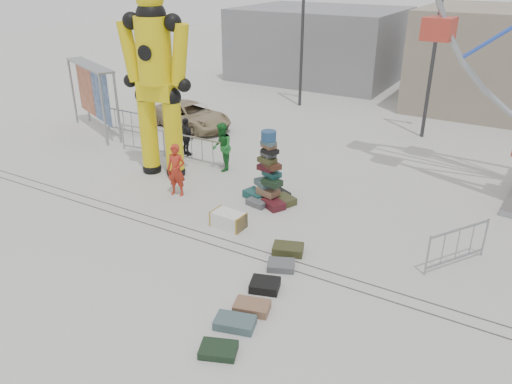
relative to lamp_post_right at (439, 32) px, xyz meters
The scene contains 24 objects.
ground 14.09m from the lamp_post_right, 103.39° to the right, with size 90.00×90.00×0.00m, color #9E9E99.
track_line_near 13.54m from the lamp_post_right, 104.01° to the right, with size 40.00×0.04×0.01m, color #47443F.
track_line_far 13.18m from the lamp_post_right, 104.46° to the right, with size 40.00×0.04×0.01m, color #47443F.
building_left 13.00m from the lamp_post_right, 135.30° to the left, with size 10.00×8.00×4.40m, color gray.
lamp_post_right is the anchor object (origin of this frame).
lamp_post_left 7.28m from the lamp_post_right, 164.05° to the left, with size 1.41×0.25×8.00m.
suitcase_tower 10.34m from the lamp_post_right, 106.94° to the right, with size 1.86×1.54×2.40m.
crash_test_dummy 11.68m from the lamp_post_right, 128.61° to the right, with size 2.68×1.17×6.71m.
banner_scaffold 14.87m from the lamp_post_right, 152.36° to the right, with size 4.15×2.36×3.06m.
steamer_trunk 12.45m from the lamp_post_right, 104.80° to the right, with size 0.98×0.56×0.46m, color silver.
row_case_0 12.53m from the lamp_post_right, 93.98° to the right, with size 0.81×0.54×0.23m, color #393A1D.
row_case_1 13.23m from the lamp_post_right, 92.89° to the right, with size 0.68×0.53×0.18m, color #55585C.
row_case_2 14.15m from the lamp_post_right, 92.36° to the right, with size 0.69×0.58×0.22m, color black.
row_case_3 14.97m from the lamp_post_right, 91.62° to the right, with size 0.79×0.50×0.21m, color #855D44.
row_case_4 15.58m from the lamp_post_right, 91.72° to the right, with size 0.86×0.51×0.20m, color #445B61.
row_case_5 16.39m from the lamp_post_right, 91.10° to the right, with size 0.74×0.53×0.16m, color black.
barricade_dummy_a 14.01m from the lamp_post_right, 151.85° to the right, with size 2.00×0.10×1.10m, color gray, non-canonical shape.
barricade_dummy_b 12.83m from the lamp_post_right, 140.27° to the right, with size 2.00×0.10×1.10m, color gray, non-canonical shape.
barricade_dummy_c 10.84m from the lamp_post_right, 130.20° to the right, with size 2.00×0.10×1.10m, color gray, non-canonical shape.
barricade_wheel_front 11.26m from the lamp_post_right, 72.67° to the right, with size 2.00×0.10×1.10m, color gray, non-canonical shape.
pedestrian_red 12.30m from the lamp_post_right, 118.87° to the right, with size 0.64×0.42×1.76m, color #A52817.
pedestrian_green 10.19m from the lamp_post_right, 125.88° to the right, with size 0.88×0.68×1.80m, color #1B6C28.
pedestrian_black 11.14m from the lamp_post_right, 137.02° to the right, with size 0.90×0.38×1.54m, color black.
parked_suv 11.30m from the lamp_post_right, 156.95° to the right, with size 1.95×4.22×1.17m, color #9A8763.
Camera 1 is at (7.31, -9.03, 7.14)m, focal length 35.00 mm.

